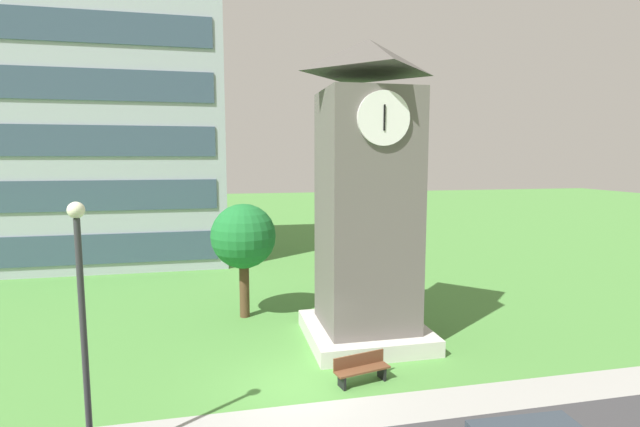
{
  "coord_description": "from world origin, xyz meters",
  "views": [
    {
      "loc": [
        -2.27,
        -13.6,
        7.02
      ],
      "look_at": [
        1.58,
        4.2,
        4.85
      ],
      "focal_mm": 26.39,
      "sensor_mm": 36.0,
      "label": 1
    }
  ],
  "objects_px": {
    "park_bench": "(361,368)",
    "tree_by_building": "(243,237)",
    "street_lamp": "(82,308)",
    "clock_tower": "(367,210)"
  },
  "relations": [
    {
      "from": "street_lamp",
      "to": "tree_by_building",
      "type": "bearing_deg",
      "value": 67.45
    },
    {
      "from": "park_bench",
      "to": "tree_by_building",
      "type": "bearing_deg",
      "value": 114.74
    },
    {
      "from": "park_bench",
      "to": "street_lamp",
      "type": "relative_size",
      "value": 0.31
    },
    {
      "from": "clock_tower",
      "to": "tree_by_building",
      "type": "xyz_separation_m",
      "value": [
        -4.43,
        3.65,
        -1.5
      ]
    },
    {
      "from": "clock_tower",
      "to": "park_bench",
      "type": "distance_m",
      "value": 5.83
    },
    {
      "from": "tree_by_building",
      "to": "park_bench",
      "type": "bearing_deg",
      "value": -65.26
    },
    {
      "from": "clock_tower",
      "to": "park_bench",
      "type": "height_order",
      "value": "clock_tower"
    },
    {
      "from": "park_bench",
      "to": "street_lamp",
      "type": "bearing_deg",
      "value": -160.14
    },
    {
      "from": "clock_tower",
      "to": "street_lamp",
      "type": "distance_m",
      "value": 10.4
    },
    {
      "from": "park_bench",
      "to": "street_lamp",
      "type": "height_order",
      "value": "street_lamp"
    }
  ]
}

